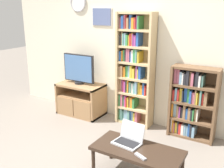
{
  "coord_description": "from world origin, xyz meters",
  "views": [
    {
      "loc": [
        1.78,
        -2.11,
        1.98
      ],
      "look_at": [
        -0.08,
        1.05,
        0.9
      ],
      "focal_mm": 42.0,
      "sensor_mm": 36.0,
      "label": 1
    }
  ],
  "objects_px": {
    "laptop": "(129,138)",
    "television": "(79,69)",
    "bookshelf_tall": "(134,71)",
    "tv_stand": "(81,99)",
    "remote_near_laptop": "(140,156)",
    "bookshelf_short": "(191,102)",
    "coffee_table": "(137,152)"
  },
  "relations": [
    {
      "from": "tv_stand",
      "to": "television",
      "type": "distance_m",
      "value": 0.57
    },
    {
      "from": "television",
      "to": "bookshelf_tall",
      "type": "relative_size",
      "value": 0.34
    },
    {
      "from": "bookshelf_tall",
      "to": "remote_near_laptop",
      "type": "xyz_separation_m",
      "value": [
        0.85,
        -1.54,
        -0.54
      ]
    },
    {
      "from": "television",
      "to": "remote_near_laptop",
      "type": "bearing_deg",
      "value": -36.5
    },
    {
      "from": "television",
      "to": "coffee_table",
      "type": "distance_m",
      "value": 2.27
    },
    {
      "from": "television",
      "to": "tv_stand",
      "type": "bearing_deg",
      "value": -32.53
    },
    {
      "from": "bookshelf_short",
      "to": "laptop",
      "type": "bearing_deg",
      "value": -106.83
    },
    {
      "from": "television",
      "to": "remote_near_laptop",
      "type": "distance_m",
      "value": 2.42
    },
    {
      "from": "coffee_table",
      "to": "laptop",
      "type": "distance_m",
      "value": 0.2
    },
    {
      "from": "coffee_table",
      "to": "television",
      "type": "bearing_deg",
      "value": 144.92
    },
    {
      "from": "bookshelf_tall",
      "to": "bookshelf_short",
      "type": "height_order",
      "value": "bookshelf_tall"
    },
    {
      "from": "bookshelf_tall",
      "to": "coffee_table",
      "type": "distance_m",
      "value": 1.69
    },
    {
      "from": "bookshelf_tall",
      "to": "laptop",
      "type": "distance_m",
      "value": 1.52
    },
    {
      "from": "coffee_table",
      "to": "laptop",
      "type": "bearing_deg",
      "value": 151.53
    },
    {
      "from": "bookshelf_short",
      "to": "bookshelf_tall",
      "type": "bearing_deg",
      "value": 179.77
    },
    {
      "from": "bookshelf_tall",
      "to": "laptop",
      "type": "height_order",
      "value": "bookshelf_tall"
    },
    {
      "from": "laptop",
      "to": "tv_stand",
      "type": "bearing_deg",
      "value": 151.9
    },
    {
      "from": "television",
      "to": "coffee_table",
      "type": "height_order",
      "value": "television"
    },
    {
      "from": "television",
      "to": "remote_near_laptop",
      "type": "xyz_separation_m",
      "value": [
        1.91,
        -1.41,
        -0.47
      ]
    },
    {
      "from": "laptop",
      "to": "bookshelf_short",
      "type": "bearing_deg",
      "value": 80.77
    },
    {
      "from": "bookshelf_tall",
      "to": "laptop",
      "type": "bearing_deg",
      "value": -65.79
    },
    {
      "from": "coffee_table",
      "to": "laptop",
      "type": "relative_size",
      "value": 2.94
    },
    {
      "from": "bookshelf_tall",
      "to": "tv_stand",
      "type": "bearing_deg",
      "value": -171.51
    },
    {
      "from": "tv_stand",
      "to": "remote_near_laptop",
      "type": "relative_size",
      "value": 5.22
    },
    {
      "from": "bookshelf_short",
      "to": "tv_stand",
      "type": "bearing_deg",
      "value": -175.76
    },
    {
      "from": "television",
      "to": "laptop",
      "type": "bearing_deg",
      "value": -35.63
    },
    {
      "from": "remote_near_laptop",
      "to": "bookshelf_short",
      "type": "bearing_deg",
      "value": 18.86
    },
    {
      "from": "tv_stand",
      "to": "coffee_table",
      "type": "xyz_separation_m",
      "value": [
        1.77,
        -1.24,
        0.05
      ]
    },
    {
      "from": "remote_near_laptop",
      "to": "laptop",
      "type": "bearing_deg",
      "value": 72.4
    },
    {
      "from": "bookshelf_short",
      "to": "laptop",
      "type": "xyz_separation_m",
      "value": [
        -0.4,
        -1.31,
        -0.12
      ]
    },
    {
      "from": "coffee_table",
      "to": "remote_near_laptop",
      "type": "distance_m",
      "value": 0.19
    },
    {
      "from": "laptop",
      "to": "television",
      "type": "bearing_deg",
      "value": 151.97
    }
  ]
}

